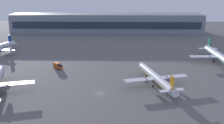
{
  "coord_description": "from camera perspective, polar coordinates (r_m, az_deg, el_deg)",
  "views": [
    {
      "loc": [
        7.6,
        -102.57,
        44.86
      ],
      "look_at": [
        4.45,
        31.47,
        4.0
      ],
      "focal_mm": 42.71,
      "sensor_mm": 36.0,
      "label": 1
    }
  ],
  "objects": [
    {
      "name": "catering_truck",
      "position": [
        144.98,
        -11.52,
        -0.77
      ],
      "size": [
        5.66,
        5.66,
        3.05
      ],
      "rotation": [
        0.0,
        0.0,
        3.93
      ],
      "color": "#D85919",
      "rests_on": "ground"
    },
    {
      "name": "airplane_far_stand",
      "position": [
        120.25,
        9.38,
        -3.32
      ],
      "size": [
        29.16,
        37.14,
        9.7
      ],
      "rotation": [
        0.0,
        0.0,
        0.27
      ],
      "color": "white",
      "rests_on": "ground"
    },
    {
      "name": "ground_plane",
      "position": [
        112.21,
        -2.67,
        -6.64
      ],
      "size": [
        416.0,
        416.0,
        0.0
      ],
      "primitive_type": "plane",
      "color": "#605E5B"
    },
    {
      "name": "terminal_building",
      "position": [
        245.75,
        -1.12,
        8.34
      ],
      "size": [
        172.38,
        22.4,
        16.4
      ],
      "color": "gray",
      "rests_on": "ground"
    },
    {
      "name": "airplane_terminal_side",
      "position": [
        161.88,
        22.04,
        1.11
      ],
      "size": [
        33.04,
        42.47,
        10.9
      ],
      "rotation": [
        0.0,
        0.0,
        3.18
      ],
      "color": "silver",
      "rests_on": "ground"
    }
  ]
}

